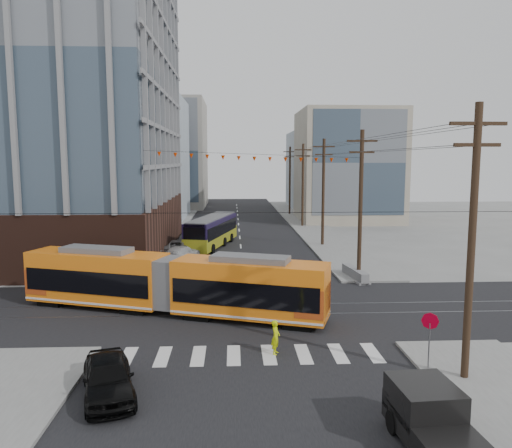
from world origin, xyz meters
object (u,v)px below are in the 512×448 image
Objects in this scene: pickup_truck at (446,436)px; black_sedan at (108,377)px; streetcar at (170,283)px; city_bus at (212,231)px.

pickup_truck is 11.83m from black_sedan.
pickup_truck is at bearing -40.20° from black_sedan.
streetcar is 22.45m from city_bus.
streetcar is at bearing 119.16° from pickup_truck.
streetcar is 17.99m from pickup_truck.
city_bus is 32.85m from black_sedan.
streetcar reaches higher than city_bus.
streetcar is 3.45× the size of pickup_truck.
streetcar is at bearing -79.34° from city_bus.
pickup_truck is at bearing -63.07° from city_bus.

